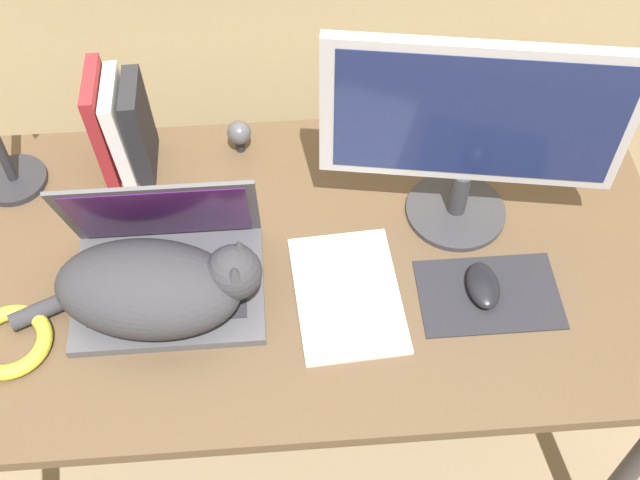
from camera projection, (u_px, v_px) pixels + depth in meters
The scene contains 10 objects.
desk at pixel (309, 280), 1.56m from camera, with size 1.36×0.73×0.74m.
laptop at pixel (167, 266), 1.43m from camera, with size 0.34×0.25×0.25m.
cat at pixel (155, 287), 1.37m from camera, with size 0.45×0.24×0.15m.
external_monitor at pixel (473, 129), 1.38m from camera, with size 0.53×0.19×0.41m.
mousepad at pixel (489, 294), 1.45m from camera, with size 0.25×0.17×0.00m.
computer_mouse at pixel (483, 285), 1.44m from camera, with size 0.06×0.10×0.03m.
book_row at pixel (122, 126), 1.55m from camera, with size 0.10×0.14×0.23m.
cable_coil at pixel (10, 342), 1.37m from camera, with size 0.15×0.15×0.03m.
notepad at pixel (348, 294), 1.44m from camera, with size 0.20×0.28×0.01m.
webcam at pixel (239, 133), 1.63m from camera, with size 0.05×0.05×0.07m.
Camera 1 is at (-0.05, -0.51, 1.96)m, focal length 45.00 mm.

